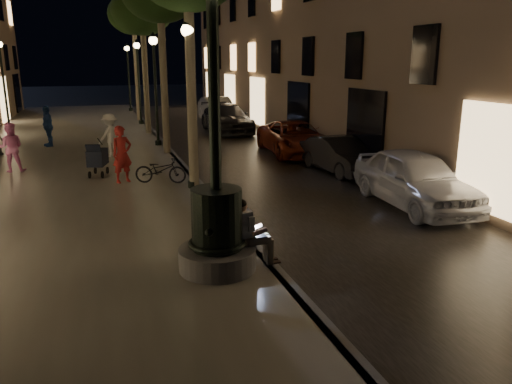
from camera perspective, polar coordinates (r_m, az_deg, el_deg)
name	(u,v)px	position (r m, az deg, el deg)	size (l,w,h in m)	color
ground	(169,153)	(21.75, -9.94, 4.42)	(120.00, 120.00, 0.00)	black
cobble_lane	(236,149)	(22.35, -2.29, 4.94)	(6.00, 45.00, 0.02)	black
promenade	(69,156)	(21.56, -20.55, 3.87)	(8.00, 45.00, 0.20)	#67635A
curb_strip	(169,151)	(21.73, -9.96, 4.68)	(0.25, 45.00, 0.20)	#59595B
fountain_lamppost	(217,216)	(8.84, -4.53, -2.70)	(1.40, 1.40, 5.21)	#59595B
seated_man_laptop	(250,230)	(9.09, -0.73, -4.34)	(0.90, 0.30, 1.27)	tan
tree_third	(142,11)	(26.43, -12.91, 19.47)	(3.00, 3.00, 7.20)	#6B604C
tree_far	(133,15)	(32.42, -13.85, 19.03)	(3.00, 3.00, 7.50)	#6B604C
lamp_curb_a	(189,83)	(14.46, -7.63, 12.24)	(0.36, 0.36, 4.81)	black
lamp_curb_b	(155,75)	(22.37, -11.48, 12.98)	(0.36, 0.36, 4.81)	black
lamp_curb_c	(138,71)	(30.32, -13.32, 13.31)	(0.36, 0.36, 4.81)	black
lamp_curb_d	(128,69)	(38.30, -14.40, 13.50)	(0.36, 0.36, 4.81)	black
lamp_left_c	(2,72)	(30.54, -27.00, 12.14)	(0.36, 0.36, 4.81)	black
stroller	(97,158)	(16.94, -17.68, 3.76)	(0.71, 1.20, 1.21)	black
car_front	(415,178)	(14.14, 17.71, 1.48)	(1.81, 4.50, 1.53)	#B6B7BF
car_second	(339,155)	(17.84, 9.52, 4.18)	(1.31, 3.75, 1.24)	black
car_third	(295,138)	(21.10, 4.44, 6.16)	(2.27, 4.91, 1.37)	maroon
car_rear	(227,118)	(27.69, -3.37, 8.42)	(2.12, 5.22, 1.52)	#2C2C31
car_fifth	(217,109)	(32.69, -4.46, 9.41)	(1.63, 4.66, 1.54)	#9C9D98
pedestrian_red	(122,154)	(15.81, -15.06, 4.18)	(0.64, 0.42, 1.75)	#B12523
pedestrian_pink	(11,147)	(18.67, -26.23, 4.60)	(0.81, 0.63, 1.66)	pink
pedestrian_white	(110,135)	(20.20, -16.33, 6.22)	(1.08, 0.62, 1.67)	white
pedestrian_blue	(48,126)	(23.63, -22.71, 6.96)	(1.03, 0.43, 1.75)	#295097
bicycle	(161,170)	(15.52, -10.85, 2.50)	(0.55, 1.57, 0.83)	black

